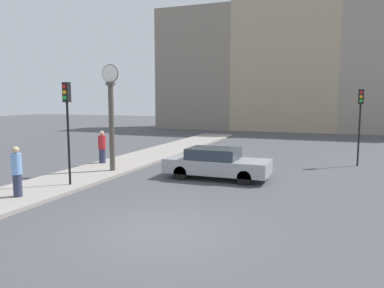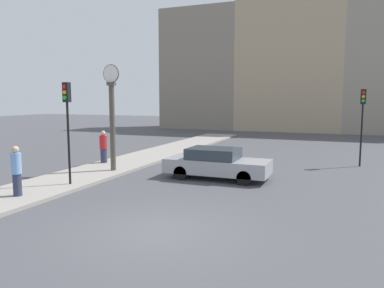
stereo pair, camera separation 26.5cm
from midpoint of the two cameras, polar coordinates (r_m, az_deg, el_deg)
ground_plane at (r=10.17m, az=-4.74°, el=-13.11°), size 120.00×120.00×0.00m
sidewalk_corner at (r=23.19m, az=-5.38°, el=-1.60°), size 2.96×27.67×0.13m
building_row at (r=42.61m, az=16.30°, el=11.87°), size 31.40×5.00×16.36m
sedan_car at (r=16.39m, az=4.21°, el=-2.95°), size 4.51×1.80×1.34m
traffic_light_near at (r=15.25m, az=-17.99°, el=4.65°), size 0.26×0.24×3.98m
traffic_light_far at (r=21.05m, az=24.88°, el=4.50°), size 0.26×0.24×3.97m
street_clock at (r=17.78m, az=-11.66°, el=4.26°), size 0.84×0.32×4.92m
pedestrian_blue_stripe at (r=14.21m, az=-24.69°, el=-3.73°), size 0.34×0.34×1.74m
pedestrian_red_top at (r=20.17m, az=-12.96°, el=-0.43°), size 0.40×0.40×1.69m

